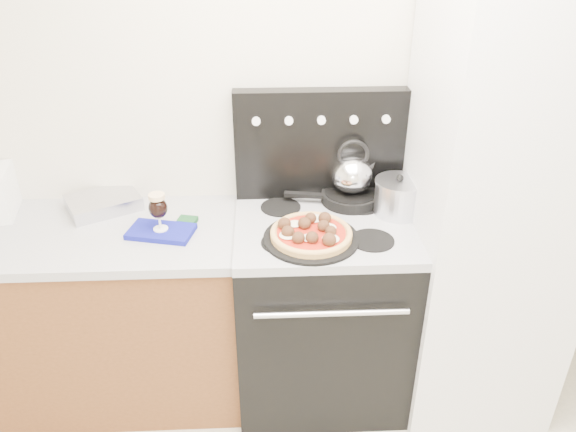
{
  "coord_description": "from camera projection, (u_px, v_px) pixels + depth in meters",
  "views": [
    {
      "loc": [
        -0.17,
        -0.89,
        2.12
      ],
      "look_at": [
        -0.08,
        1.05,
        1.03
      ],
      "focal_mm": 35.0,
      "sensor_mm": 36.0,
      "label": 1
    }
  ],
  "objects": [
    {
      "name": "countertop",
      "position": [
        65.0,
        235.0,
        2.39
      ],
      "size": [
        1.48,
        0.63,
        0.04
      ],
      "primitive_type": "cube",
      "color": "#ADADB1",
      "rests_on": "base_cabinet"
    },
    {
      "name": "cooktop",
      "position": [
        324.0,
        227.0,
        2.4
      ],
      "size": [
        0.76,
        0.65,
        0.04
      ],
      "primitive_type": "cube",
      "color": "#ADADB2",
      "rests_on": "stove_body"
    },
    {
      "name": "stock_pot",
      "position": [
        398.0,
        198.0,
        2.44
      ],
      "size": [
        0.21,
        0.21,
        0.15
      ],
      "primitive_type": "cylinder",
      "rotation": [
        0.0,
        0.0,
        0.02
      ],
      "color": "silver",
      "rests_on": "cooktop"
    },
    {
      "name": "stove_body",
      "position": [
        321.0,
        312.0,
        2.63
      ],
      "size": [
        0.76,
        0.65,
        0.88
      ],
      "primitive_type": "cube",
      "color": "black",
      "rests_on": "ground"
    },
    {
      "name": "foil_sheet",
      "position": [
        104.0,
        203.0,
        2.54
      ],
      "size": [
        0.37,
        0.34,
        0.06
      ],
      "primitive_type": "cube",
      "rotation": [
        0.0,
        0.0,
        0.5
      ],
      "color": "silver",
      "rests_on": "countertop"
    },
    {
      "name": "tea_kettle",
      "position": [
        352.0,
        171.0,
        2.49
      ],
      "size": [
        0.23,
        0.23,
        0.21
      ],
      "primitive_type": null,
      "rotation": [
        0.0,
        0.0,
        -0.24
      ],
      "color": "white",
      "rests_on": "skillet"
    },
    {
      "name": "base_cabinet",
      "position": [
        84.0,
        317.0,
        2.61
      ],
      "size": [
        1.45,
        0.6,
        0.86
      ],
      "primitive_type": "cube",
      "color": "brown",
      "rests_on": "ground"
    },
    {
      "name": "backguard",
      "position": [
        320.0,
        144.0,
        2.51
      ],
      "size": [
        0.76,
        0.08,
        0.5
      ],
      "primitive_type": "cube",
      "color": "black",
      "rests_on": "cooktop"
    },
    {
      "name": "pizza_pan",
      "position": [
        311.0,
        238.0,
        2.27
      ],
      "size": [
        0.47,
        0.47,
        0.01
      ],
      "primitive_type": "cylinder",
      "rotation": [
        0.0,
        0.0,
        -0.23
      ],
      "color": "black",
      "rests_on": "cooktop"
    },
    {
      "name": "pizza",
      "position": [
        311.0,
        232.0,
        2.26
      ],
      "size": [
        0.41,
        0.41,
        0.05
      ],
      "primitive_type": null,
      "rotation": [
        0.0,
        0.0,
        0.29
      ],
      "color": "tan",
      "rests_on": "pizza_pan"
    },
    {
      "name": "room_shell",
      "position": [
        332.0,
        283.0,
        1.46
      ],
      "size": [
        3.52,
        3.01,
        2.52
      ],
      "color": "beige",
      "rests_on": "ground"
    },
    {
      "name": "beer_glass",
      "position": [
        159.0,
        212.0,
        2.3
      ],
      "size": [
        0.09,
        0.09,
        0.17
      ],
      "primitive_type": null,
      "rotation": [
        0.0,
        0.0,
        0.16
      ],
      "color": "black",
      "rests_on": "oven_mitt"
    },
    {
      "name": "skillet",
      "position": [
        351.0,
        197.0,
        2.56
      ],
      "size": [
        0.31,
        0.31,
        0.05
      ],
      "primitive_type": "cylinder",
      "rotation": [
        0.0,
        0.0,
        -0.18
      ],
      "color": "black",
      "rests_on": "cooktop"
    },
    {
      "name": "oven_mitt",
      "position": [
        161.0,
        232.0,
        2.35
      ],
      "size": [
        0.3,
        0.21,
        0.02
      ],
      "primitive_type": "cube",
      "rotation": [
        0.0,
        0.0,
        -0.23
      ],
      "color": "navy",
      "rests_on": "countertop"
    },
    {
      "name": "fridge",
      "position": [
        489.0,
        216.0,
        2.38
      ],
      "size": [
        0.64,
        0.68,
        1.9
      ],
      "primitive_type": "cube",
      "color": "silver",
      "rests_on": "ground"
    }
  ]
}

